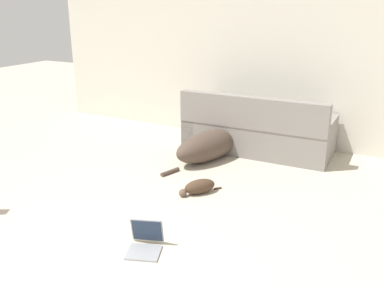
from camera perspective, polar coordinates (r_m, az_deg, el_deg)
The scene contains 5 objects.
wall_back at distance 6.68m, azimuth 8.23°, elevation 11.34°, with size 7.23×0.06×2.56m.
couch at distance 6.26m, azimuth 8.67°, elevation 1.48°, with size 2.11×0.89×0.87m.
dog at distance 5.90m, azimuth 2.39°, elevation -0.22°, with size 0.74×1.58×0.41m.
cat at distance 4.90m, azimuth 0.90°, elevation -5.73°, with size 0.37×0.47×0.17m.
laptop_open at distance 3.91m, azimuth -6.19°, elevation -12.53°, with size 0.38×0.41×0.26m.
Camera 1 is at (2.24, -1.59, 2.10)m, focal length 40.00 mm.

